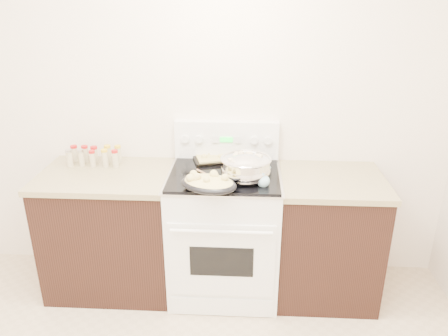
{
  "coord_description": "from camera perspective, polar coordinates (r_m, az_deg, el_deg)",
  "views": [
    {
      "loc": [
        0.5,
        -1.32,
        2.11
      ],
      "look_at": [
        0.35,
        1.37,
        1.0
      ],
      "focal_mm": 35.0,
      "sensor_mm": 36.0,
      "label": 1
    }
  ],
  "objects": [
    {
      "name": "roasting_pan",
      "position": [
        2.72,
        -2.05,
        -1.96
      ],
      "size": [
        0.43,
        0.36,
        0.11
      ],
      "color": "black",
      "rests_on": "kitchen_range"
    },
    {
      "name": "kitchen_range",
      "position": [
        3.19,
        0.06,
        -8.12
      ],
      "size": [
        0.78,
        0.73,
        1.22
      ],
      "color": "white",
      "rests_on": "ground"
    },
    {
      "name": "counter_left",
      "position": [
        3.36,
        -14.37,
        -7.83
      ],
      "size": [
        0.93,
        0.67,
        0.92
      ],
      "color": "black",
      "rests_on": "ground"
    },
    {
      "name": "mixing_bowl",
      "position": [
        2.86,
        2.85,
        -0.04
      ],
      "size": [
        0.37,
        0.37,
        0.2
      ],
      "color": "silver",
      "rests_on": "kitchen_range"
    },
    {
      "name": "blue_ladle",
      "position": [
        2.8,
        5.21,
        -1.57
      ],
      "size": [
        0.1,
        0.28,
        0.1
      ],
      "color": "#94C8DD",
      "rests_on": "kitchen_range"
    },
    {
      "name": "room_shell",
      "position": [
        1.47,
        -16.92,
        5.36
      ],
      "size": [
        4.1,
        3.6,
        2.75
      ],
      "color": "white",
      "rests_on": "ground"
    },
    {
      "name": "wooden_spoon",
      "position": [
        2.88,
        -2.96,
        -1.35
      ],
      "size": [
        0.19,
        0.21,
        0.04
      ],
      "color": "#A4744B",
      "rests_on": "kitchen_range"
    },
    {
      "name": "counter_right",
      "position": [
        3.26,
        13.13,
        -8.65
      ],
      "size": [
        0.73,
        0.67,
        0.92
      ],
      "color": "black",
      "rests_on": "ground"
    },
    {
      "name": "baking_sheet",
      "position": [
        3.24,
        -0.24,
        1.57
      ],
      "size": [
        0.49,
        0.41,
        0.06
      ],
      "color": "black",
      "rests_on": "kitchen_range"
    },
    {
      "name": "spice_jars",
      "position": [
        3.31,
        -16.56,
        1.54
      ],
      "size": [
        0.38,
        0.15,
        0.13
      ],
      "color": "#BFB28C",
      "rests_on": "counter_left"
    }
  ]
}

